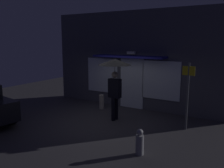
{
  "coord_description": "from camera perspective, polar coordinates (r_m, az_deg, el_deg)",
  "views": [
    {
      "loc": [
        4.72,
        -7.23,
        2.97
      ],
      "look_at": [
        0.12,
        0.32,
        1.37
      ],
      "focal_mm": 38.77,
      "sensor_mm": 36.0,
      "label": 1
    }
  ],
  "objects": [
    {
      "name": "fire_hydrant",
      "position": [
        6.55,
        6.54,
        -13.62
      ],
      "size": [
        0.21,
        0.21,
        0.7
      ],
      "color": "gray",
      "rests_on": "ground"
    },
    {
      "name": "ground_plane",
      "position": [
        9.13,
        -1.69,
        -8.73
      ],
      "size": [
        18.0,
        18.0,
        0.0
      ],
      "primitive_type": "plane",
      "color": "#38353A"
    },
    {
      "name": "person_with_umbrella",
      "position": [
        8.85,
        0.65,
        3.03
      ],
      "size": [
        1.21,
        1.21,
        2.31
      ],
      "rotation": [
        0.0,
        0.0,
        3.1
      ],
      "color": "black",
      "rests_on": "ground"
    },
    {
      "name": "street_sign_post",
      "position": [
        8.35,
        17.39,
        -1.9
      ],
      "size": [
        0.4,
        0.07,
        2.25
      ],
      "color": "#595B60",
      "rests_on": "ground"
    },
    {
      "name": "building_facade",
      "position": [
        10.71,
        5.11,
        5.52
      ],
      "size": [
        8.11,
        1.0,
        4.23
      ],
      "color": "#4C4C56",
      "rests_on": "ground"
    },
    {
      "name": "sidewalk_bollard",
      "position": [
        10.61,
        -2.48,
        -4.25
      ],
      "size": [
        0.21,
        0.21,
        0.63
      ],
      "primitive_type": "cylinder",
      "color": "#B2A899",
      "rests_on": "ground"
    }
  ]
}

